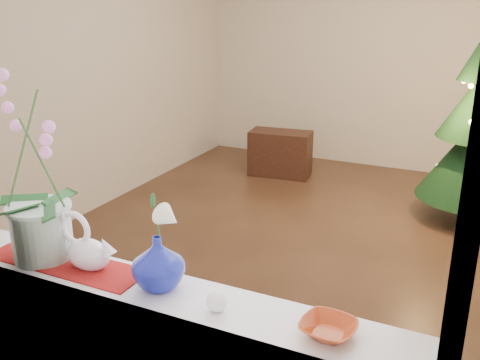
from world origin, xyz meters
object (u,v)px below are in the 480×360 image
object	(u,v)px
paperweight	(217,301)
amber_dish	(328,330)
swan	(87,243)
blue_vase	(158,259)
orchid_pot	(33,170)
side_table	(280,153)

from	to	relation	value
paperweight	amber_dish	bearing A→B (deg)	4.52
paperweight	amber_dish	size ratio (longest dim) A/B	0.49
swan	blue_vase	bearing A→B (deg)	17.85
paperweight	orchid_pot	bearing A→B (deg)	176.95
orchid_pot	swan	xyz separation A→B (m)	(0.23, 0.01, -0.27)
orchid_pot	paperweight	xyz separation A→B (m)	(0.83, -0.04, -0.34)
amber_dish	blue_vase	bearing A→B (deg)	178.51
paperweight	amber_dish	xyz separation A→B (m)	(0.38, 0.03, -0.02)
blue_vase	amber_dish	world-z (taller)	blue_vase
swan	amber_dish	world-z (taller)	swan
orchid_pot	blue_vase	distance (m)	0.62
swan	blue_vase	size ratio (longest dim) A/B	1.10
paperweight	amber_dish	distance (m)	0.39
amber_dish	side_table	bearing A→B (deg)	113.21
orchid_pot	amber_dish	xyz separation A→B (m)	(1.21, -0.01, -0.36)
blue_vase	side_table	size ratio (longest dim) A/B	0.35
amber_dish	side_table	xyz separation A→B (m)	(-1.73, 4.04, -0.68)
orchid_pot	amber_dish	distance (m)	1.27
orchid_pot	blue_vase	bearing A→B (deg)	0.31
paperweight	amber_dish	world-z (taller)	paperweight
side_table	orchid_pot	bearing A→B (deg)	-89.31
swan	paperweight	distance (m)	0.61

